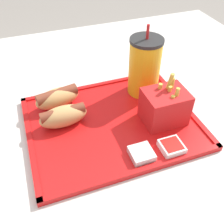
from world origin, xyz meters
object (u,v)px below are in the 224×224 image
Objects in this scene: sauce_cup_ketchup at (172,147)px; hot_dog_far at (57,97)px; hot_dog_near at (63,116)px; fries_carton at (165,106)px; sauce_cup_mayo at (142,154)px; soda_cup at (144,66)px.

hot_dog_far is at bearing 131.39° from sauce_cup_ketchup.
hot_dog_far and hot_dog_near have the same top height.
fries_carton is 0.10m from sauce_cup_ketchup.
sauce_cup_ketchup is at bearing -48.61° from hot_dog_far.
hot_dog_far is at bearing 120.65° from sauce_cup_mayo.
soda_cup is 0.13m from fries_carton.
hot_dog_near is 2.45× the size of sauce_cup_mayo.
sauce_cup_ketchup is at bearing -3.98° from sauce_cup_mayo.
soda_cup is 0.22m from sauce_cup_ketchup.
hot_dog_near is at bearing -165.75° from soda_cup.
hot_dog_far is 2.54× the size of sauce_cup_mayo.
soda_cup is 0.23m from hot_dog_far.
fries_carton is 0.13m from sauce_cup_mayo.
hot_dog_far is (-0.23, 0.01, -0.05)m from soda_cup.
sauce_cup_mayo is at bearing -59.35° from hot_dog_far.
soda_cup is 0.24m from hot_dog_near.
soda_cup is at bearing 89.19° from fries_carton.
sauce_cup_mayo is at bearing -137.75° from fries_carton.
sauce_cup_ketchup is at bearing -106.64° from fries_carton.
sauce_cup_mayo is (0.13, -0.22, -0.02)m from hot_dog_far.
hot_dog_far reaches higher than sauce_cup_ketchup.
hot_dog_far is 0.99× the size of fries_carton.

